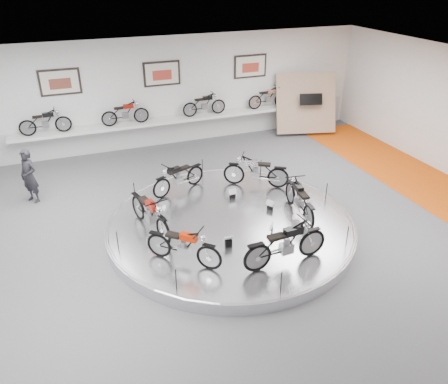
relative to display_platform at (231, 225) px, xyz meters
name	(u,v)px	position (x,y,z in m)	size (l,w,h in m)	color
floor	(235,236)	(0.00, -0.30, -0.15)	(16.00, 16.00, 0.00)	#525254
ceiling	(237,80)	(0.00, -0.30, 3.85)	(16.00, 16.00, 0.00)	white
wall_back	(163,93)	(0.00, 6.70, 1.85)	(16.00, 16.00, 0.00)	silver
orange_carpet_strip	(439,191)	(6.80, -0.30, -0.14)	(2.40, 12.60, 0.01)	#CE3E10
dado_band	(166,130)	(0.00, 6.68, 0.40)	(15.68, 0.04, 1.10)	#BCBCBA
display_platform	(231,225)	(0.00, 0.00, 0.00)	(6.40, 6.40, 0.30)	silver
platform_rim	(231,221)	(0.00, 0.00, 0.12)	(6.40, 6.40, 0.10)	#B2B2BA
shelf	(167,121)	(0.00, 6.40, 0.85)	(11.00, 0.55, 0.10)	silver
poster_left	(60,82)	(-3.50, 6.66, 2.55)	(1.35, 0.06, 0.88)	beige
poster_center	(162,74)	(0.00, 6.66, 2.55)	(1.35, 0.06, 0.88)	beige
poster_right	(250,66)	(3.50, 6.66, 2.55)	(1.35, 0.06, 0.88)	beige
display_panel	(306,103)	(5.60, 5.80, 1.10)	(2.40, 0.12, 2.40)	tan
shelf_bike_a	(45,124)	(-4.20, 6.40, 1.27)	(1.22, 0.42, 0.73)	black
shelf_bike_b	(125,115)	(-1.50, 6.40, 1.27)	(1.22, 0.42, 0.73)	maroon
shelf_bike_c	(204,106)	(1.50, 6.40, 1.27)	(1.22, 0.42, 0.73)	black
shelf_bike_d	(268,99)	(4.20, 6.40, 1.27)	(1.22, 0.42, 0.73)	#AAA9AE
bike_a	(256,171)	(1.44, 1.57, 0.64)	(1.66, 0.59, 0.98)	#AAA9AE
bike_b	(178,177)	(-0.79, 2.08, 0.61)	(1.55, 0.55, 0.91)	black
bike_c	(150,213)	(-2.03, 0.28, 0.65)	(1.70, 0.60, 1.00)	maroon
bike_d	(183,246)	(-1.65, -1.30, 0.61)	(1.56, 0.55, 0.91)	#AD1D00
bike_e	(286,244)	(0.44, -2.12, 0.66)	(1.75, 0.62, 1.03)	black
bike_f	(300,199)	(1.78, -0.40, 0.63)	(1.64, 0.58, 0.96)	black
visitor	(29,176)	(-4.81, 3.58, 0.66)	(0.59, 0.39, 1.61)	black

